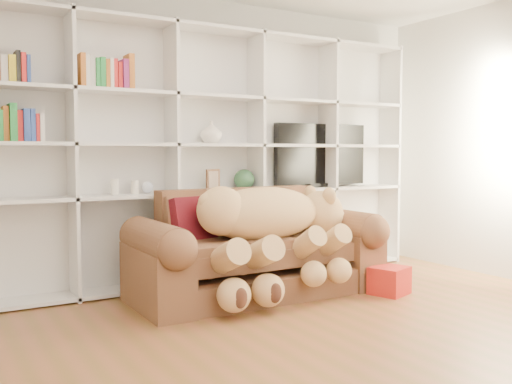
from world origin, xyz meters
TOP-DOWN VIEW (x-y plane):
  - floor at (0.00, 0.00)m, footprint 5.00×5.00m
  - wall_back at (0.00, 2.50)m, footprint 5.00×0.02m
  - bookshelf at (-0.24, 2.36)m, footprint 4.43×0.35m
  - sofa at (0.08, 1.68)m, footprint 2.16×0.93m
  - teddy_bear at (0.11, 1.50)m, footprint 1.56×0.87m
  - throw_pillow at (-0.45, 1.84)m, footprint 0.43×0.31m
  - gift_box at (1.08, 1.09)m, footprint 0.37×0.36m
  - tv at (1.27, 2.35)m, footprint 1.13×0.18m
  - picture_frame at (-0.03, 2.30)m, footprint 0.16×0.07m
  - green_vase at (0.31, 2.30)m, footprint 0.20×0.20m
  - figurine_tall at (-0.97, 2.30)m, footprint 0.09×0.09m
  - figurine_short at (-0.79, 2.30)m, footprint 0.08×0.08m
  - snow_globe at (-0.67, 2.30)m, footprint 0.11×0.11m
  - shelf_vase at (-0.04, 2.30)m, footprint 0.26×0.26m

SIDE VIEW (x-z plane):
  - floor at x=0.00m, z-range 0.00..0.00m
  - gift_box at x=1.08m, z-range 0.00..0.24m
  - sofa at x=0.08m, z-range -0.11..0.80m
  - teddy_bear at x=0.11m, z-range 0.17..1.07m
  - throw_pillow at x=-0.45m, z-range 0.45..0.86m
  - snow_globe at x=-0.67m, z-range 0.87..0.97m
  - figurine_short at x=-0.79m, z-range 0.86..0.99m
  - figurine_tall at x=-0.97m, z-range 0.86..1.00m
  - green_vase at x=0.31m, z-range 0.86..1.07m
  - picture_frame at x=-0.03m, z-range 0.87..1.07m
  - tv at x=1.27m, z-range 0.86..1.53m
  - bookshelf at x=-0.24m, z-range 0.11..2.51m
  - wall_back at x=0.00m, z-range 0.00..2.70m
  - shelf_vase at x=-0.04m, z-range 1.31..1.52m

